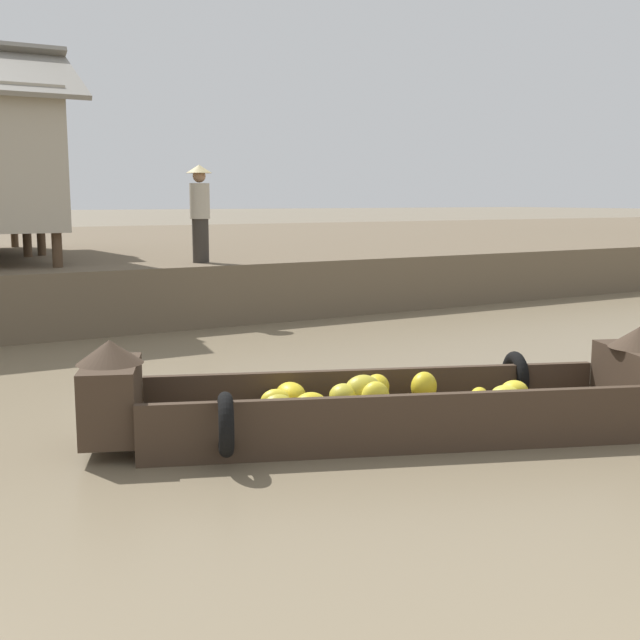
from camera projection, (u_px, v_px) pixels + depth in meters
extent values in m
plane|color=#7A6B51|center=(132.00, 365.00, 10.15)|extent=(300.00, 300.00, 0.00)
cube|color=#3D2D21|center=(387.00, 430.00, 7.09)|extent=(4.43, 2.60, 0.12)
cube|color=#3D2D21|center=(375.00, 389.00, 7.55)|extent=(4.06, 1.66, 0.39)
cube|color=#3D2D21|center=(401.00, 418.00, 6.56)|extent=(4.06, 1.66, 0.39)
cube|color=#3D2D21|center=(637.00, 380.00, 7.39)|extent=(0.76, 1.03, 0.62)
cone|color=#3D2D21|center=(640.00, 337.00, 7.33)|extent=(0.73, 0.73, 0.20)
cube|color=#3D2D21|center=(112.00, 399.00, 6.69)|extent=(0.76, 1.03, 0.62)
cone|color=#3D2D21|center=(110.00, 352.00, 6.62)|extent=(0.73, 0.73, 0.20)
cube|color=#3D2D21|center=(284.00, 404.00, 6.92)|extent=(0.55, 0.99, 0.05)
torus|color=black|center=(515.00, 377.00, 7.87)|extent=(0.30, 0.53, 0.52)
torus|color=black|center=(226.00, 424.00, 6.22)|extent=(0.30, 0.53, 0.52)
ellipsoid|color=gold|center=(343.00, 396.00, 6.92)|extent=(0.31, 0.31, 0.22)
ellipsoid|color=yellow|center=(424.00, 387.00, 7.23)|extent=(0.34, 0.31, 0.28)
ellipsoid|color=yellow|center=(291.00, 394.00, 7.16)|extent=(0.27, 0.34, 0.22)
ellipsoid|color=gold|center=(277.00, 404.00, 6.87)|extent=(0.32, 0.31, 0.20)
ellipsoid|color=yellow|center=(310.00, 405.00, 6.74)|extent=(0.35, 0.30, 0.22)
ellipsoid|color=yellow|center=(479.00, 402.00, 6.89)|extent=(0.34, 0.33, 0.25)
ellipsoid|color=yellow|center=(377.00, 386.00, 7.22)|extent=(0.33, 0.35, 0.22)
ellipsoid|color=gold|center=(363.00, 390.00, 6.99)|extent=(0.38, 0.32, 0.28)
ellipsoid|color=yellow|center=(514.00, 391.00, 7.22)|extent=(0.31, 0.30, 0.20)
ellipsoid|color=yellow|center=(375.00, 397.00, 6.75)|extent=(0.29, 0.25, 0.28)
ellipsoid|color=gold|center=(361.00, 391.00, 7.08)|extent=(0.32, 0.25, 0.20)
ellipsoid|color=yellow|center=(275.00, 401.00, 6.90)|extent=(0.31, 0.26, 0.22)
ellipsoid|color=yellow|center=(506.00, 395.00, 7.16)|extent=(0.34, 0.31, 0.19)
cylinder|color=#4C3826|center=(57.00, 250.00, 12.63)|extent=(0.16, 0.16, 0.56)
cylinder|color=#4C3826|center=(27.00, 242.00, 14.86)|extent=(0.16, 0.16, 0.56)
cylinder|color=#4C3826|center=(41.00, 242.00, 15.32)|extent=(0.16, 0.16, 0.53)
cylinder|color=#4C3826|center=(14.00, 235.00, 17.95)|extent=(0.16, 0.16, 0.53)
cylinder|color=#332D28|center=(201.00, 241.00, 13.58)|extent=(0.28, 0.28, 0.75)
cylinder|color=#B7AD99|center=(200.00, 201.00, 13.48)|extent=(0.34, 0.34, 0.60)
sphere|color=#9E7556|center=(199.00, 176.00, 13.41)|extent=(0.22, 0.22, 0.22)
cone|color=tan|center=(199.00, 169.00, 13.40)|extent=(0.44, 0.44, 0.14)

